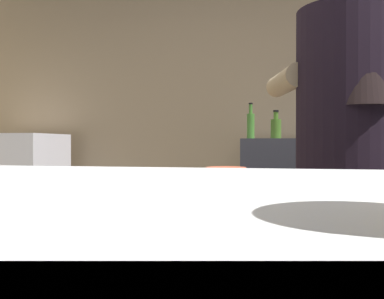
% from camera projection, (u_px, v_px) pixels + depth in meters
% --- Properties ---
extents(wall_back, '(5.20, 0.10, 2.70)m').
position_uv_depth(wall_back, '(294.00, 109.00, 3.37)').
color(wall_back, '#937C5E').
rests_on(wall_back, ground).
extents(back_shelf, '(0.82, 0.36, 1.12)m').
position_uv_depth(back_shelf, '(300.00, 218.00, 3.10)').
color(back_shelf, '#363740').
rests_on(back_shelf, ground).
extents(mini_fridge, '(0.58, 0.58, 1.16)m').
position_uv_depth(mini_fridge, '(19.00, 209.00, 3.36)').
color(mini_fridge, white).
rests_on(mini_fridge, ground).
extents(bartender, '(0.48, 0.55, 1.73)m').
position_uv_depth(bartender, '(350.00, 167.00, 1.43)').
color(bartender, '#252A40').
rests_on(bartender, ground).
extents(mixing_bowl, '(0.19, 0.19, 0.05)m').
position_uv_depth(mixing_bowl, '(226.00, 173.00, 2.09)').
color(mixing_bowl, '#C75337').
rests_on(mixing_bowl, prep_counter).
extents(bottle_hot_sauce, '(0.07, 0.07, 0.20)m').
position_uv_depth(bottle_hot_sauce, '(276.00, 128.00, 3.04)').
color(bottle_hot_sauce, '#4D7D2B').
rests_on(bottle_hot_sauce, back_shelf).
extents(bottle_olive_oil, '(0.05, 0.05, 0.26)m').
position_uv_depth(bottle_olive_oil, '(251.00, 125.00, 3.13)').
color(bottle_olive_oil, '#4A8B34').
rests_on(bottle_olive_oil, back_shelf).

